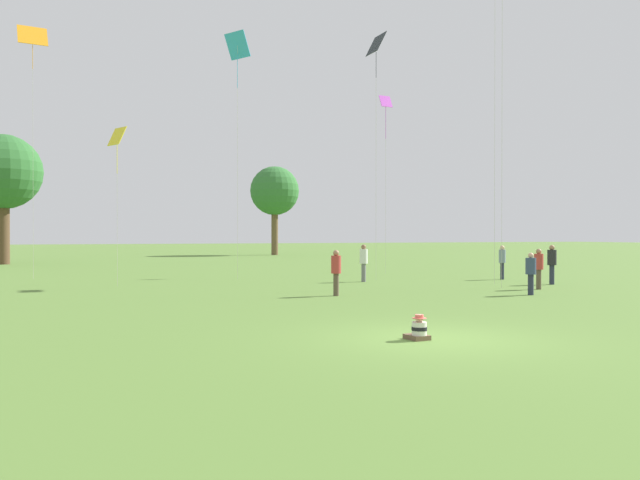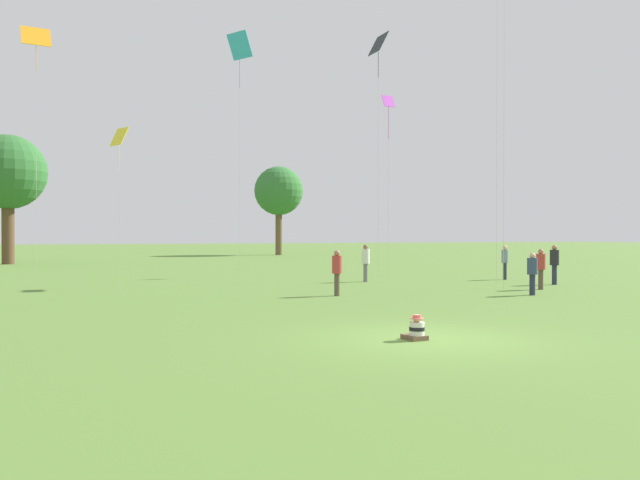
# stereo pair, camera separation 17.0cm
# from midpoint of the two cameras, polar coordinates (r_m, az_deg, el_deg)

# --- Properties ---
(ground_plane) EXTENTS (300.00, 300.00, 0.00)m
(ground_plane) POSITION_cam_midpoint_polar(r_m,az_deg,el_deg) (13.57, 9.99, -8.89)
(ground_plane) COLOR #567A33
(seated_toddler) EXTENTS (0.44, 0.52, 0.54)m
(seated_toddler) POSITION_cam_midpoint_polar(r_m,az_deg,el_deg) (13.36, 8.64, -8.10)
(seated_toddler) COLOR brown
(seated_toddler) RESTS_ON ground
(person_standing_0) EXTENTS (0.41, 0.41, 1.76)m
(person_standing_0) POSITION_cam_midpoint_polar(r_m,az_deg,el_deg) (29.41, 3.84, -1.80)
(person_standing_0) COLOR slate
(person_standing_0) RESTS_ON ground
(person_standing_3) EXTENTS (0.44, 0.44, 1.65)m
(person_standing_3) POSITION_cam_midpoint_polar(r_m,az_deg,el_deg) (26.73, 19.20, -2.20)
(person_standing_3) COLOR brown
(person_standing_3) RESTS_ON ground
(person_standing_4) EXTENTS (0.37, 0.37, 1.66)m
(person_standing_4) POSITION_cam_midpoint_polar(r_m,az_deg,el_deg) (22.58, 1.26, -2.63)
(person_standing_4) COLOR brown
(person_standing_4) RESTS_ON ground
(person_standing_5) EXTENTS (0.48, 0.48, 1.55)m
(person_standing_5) POSITION_cam_midpoint_polar(r_m,az_deg,el_deg) (24.12, 18.52, -2.63)
(person_standing_5) COLOR #282D42
(person_standing_5) RESTS_ON ground
(person_standing_6) EXTENTS (0.53, 0.53, 1.76)m
(person_standing_6) POSITION_cam_midpoint_polar(r_m,az_deg,el_deg) (29.57, 20.29, -1.82)
(person_standing_6) COLOR #282D42
(person_standing_6) RESTS_ON ground
(person_standing_7) EXTENTS (0.40, 0.40, 1.69)m
(person_standing_7) POSITION_cam_midpoint_polar(r_m,az_deg,el_deg) (32.14, 16.18, -1.68)
(person_standing_7) COLOR #282D42
(person_standing_7) RESTS_ON ground
(kite_0) EXTENTS (0.78, 0.41, 10.24)m
(kite_0) POSITION_cam_midpoint_polar(r_m,az_deg,el_deg) (36.78, 5.90, 11.70)
(kite_0) COLOR #B738C6
(kite_0) RESTS_ON ground
(kite_1) EXTENTS (0.61, 1.16, 12.00)m
(kite_1) POSITION_cam_midpoint_polar(r_m,az_deg,el_deg) (31.75, 4.99, 16.89)
(kite_1) COLOR #1E2328
(kite_1) RESTS_ON ground
(kite_4) EXTENTS (1.15, 1.39, 12.22)m
(kite_4) POSITION_cam_midpoint_polar(r_m,az_deg,el_deg) (32.55, -7.72, 16.81)
(kite_4) COLOR #339EDB
(kite_4) RESTS_ON ground
(kite_5) EXTENTS (1.47, 1.01, 12.75)m
(kite_5) POSITION_cam_midpoint_polar(r_m,az_deg,el_deg) (35.76, -24.92, 16.24)
(kite_5) COLOR orange
(kite_5) RESTS_ON ground
(kite_7) EXTENTS (0.78, 0.98, 6.87)m
(kite_7) POSITION_cam_midpoint_polar(r_m,az_deg,el_deg) (28.56, -18.23, 8.65)
(kite_7) COLOR yellow
(kite_7) RESTS_ON ground
(distant_tree_0) EXTENTS (5.41, 5.41, 9.82)m
(distant_tree_0) POSITION_cam_midpoint_polar(r_m,az_deg,el_deg) (69.40, -4.24, 4.45)
(distant_tree_0) COLOR brown
(distant_tree_0) RESTS_ON ground
(distant_tree_1) EXTENTS (5.64, 5.64, 9.81)m
(distant_tree_1) POSITION_cam_midpoint_polar(r_m,az_deg,el_deg) (52.91, -27.08, 5.48)
(distant_tree_1) COLOR brown
(distant_tree_1) RESTS_ON ground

